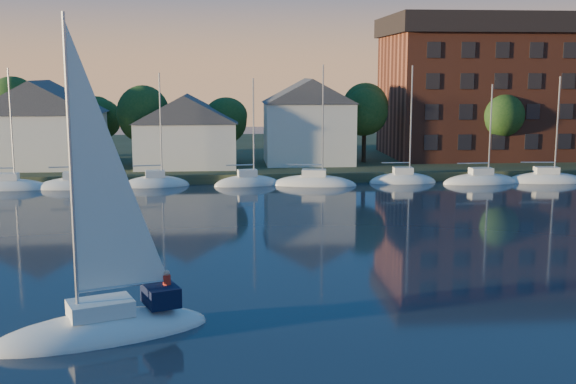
{
  "coord_description": "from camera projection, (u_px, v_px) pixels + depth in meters",
  "views": [
    {
      "loc": [
        -1.49,
        -24.33,
        11.52
      ],
      "look_at": [
        2.46,
        22.0,
        3.77
      ],
      "focal_mm": 45.0,
      "sensor_mm": 36.0,
      "label": 1
    }
  ],
  "objects": [
    {
      "name": "moored_fleet",
      "position": [
        203.0,
        185.0,
        73.74
      ],
      "size": [
        79.5,
        2.4,
        12.05
      ],
      "color": "silver",
      "rests_on": "ground"
    },
    {
      "name": "clubhouse_east",
      "position": [
        308.0,
        120.0,
        83.6
      ],
      "size": [
        10.5,
        8.4,
        9.8
      ],
      "color": "white",
      "rests_on": "shoreline_land"
    },
    {
      "name": "shoreline_land",
      "position": [
        238.0,
        156.0,
        99.64
      ],
      "size": [
        160.0,
        50.0,
        2.0
      ],
      "primitive_type": "cube",
      "color": "#333A22",
      "rests_on": "ground"
    },
    {
      "name": "hero_sailboat",
      "position": [
        105.0,
        322.0,
        31.8
      ],
      "size": [
        10.22,
        6.53,
        15.05
      ],
      "rotation": [
        0.0,
        0.0,
        3.52
      ],
      "color": "silver",
      "rests_on": "ground"
    },
    {
      "name": "wooden_dock",
      "position": [
        241.0,
        181.0,
        77.04
      ],
      "size": [
        120.0,
        3.0,
        1.0
      ],
      "primitive_type": "cube",
      "color": "brown",
      "rests_on": "ground"
    },
    {
      "name": "clubhouse_centre",
      "position": [
        186.0,
        130.0,
        80.6
      ],
      "size": [
        11.55,
        8.4,
        8.08
      ],
      "color": "white",
      "rests_on": "shoreline_land"
    },
    {
      "name": "clubhouse_west",
      "position": [
        41.0,
        123.0,
        80.11
      ],
      "size": [
        13.65,
        9.45,
        9.64
      ],
      "color": "white",
      "rests_on": "shoreline_land"
    },
    {
      "name": "tree_line",
      "position": [
        255.0,
        109.0,
        86.84
      ],
      "size": [
        93.4,
        5.4,
        8.9
      ],
      "color": "#332317",
      "rests_on": "shoreline_land"
    },
    {
      "name": "condo_block",
      "position": [
        508.0,
        86.0,
        91.0
      ],
      "size": [
        31.0,
        17.0,
        17.4
      ],
      "color": "brown",
      "rests_on": "shoreline_land"
    }
  ]
}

